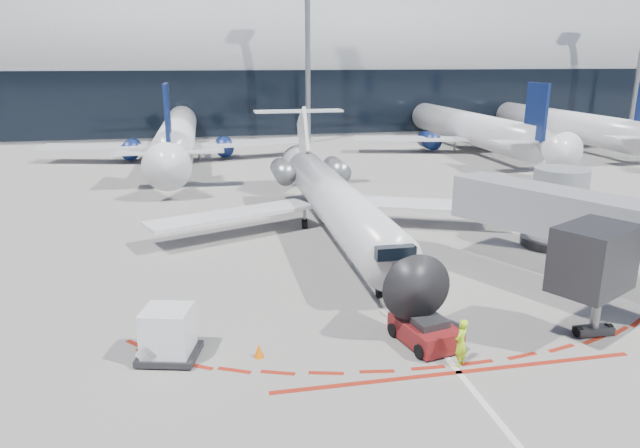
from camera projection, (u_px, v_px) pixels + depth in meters
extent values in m
plane|color=gray|center=(371.00, 265.00, 31.76)|extent=(260.00, 260.00, 0.00)
cube|color=silver|center=(362.00, 254.00, 33.65)|extent=(0.25, 40.00, 0.01)
cube|color=maroon|center=(459.00, 372.00, 20.94)|extent=(14.00, 0.25, 0.01)
cube|color=gray|center=(259.00, 98.00, 91.56)|extent=(150.00, 24.00, 10.00)
cylinder|color=gray|center=(258.00, 65.00, 90.16)|extent=(150.00, 24.00, 24.00)
cube|color=black|center=(267.00, 103.00, 80.22)|extent=(150.00, 0.20, 9.00)
cube|color=gray|center=(573.00, 216.00, 28.20)|extent=(8.22, 12.61, 2.30)
cube|color=black|center=(594.00, 258.00, 22.23)|extent=(3.86, 3.44, 2.60)
cylinder|color=gray|center=(597.00, 309.00, 23.43)|extent=(0.36, 0.36, 2.40)
cube|color=black|center=(594.00, 330.00, 23.70)|extent=(1.60, 0.60, 0.30)
cylinder|color=gray|center=(558.00, 208.00, 34.52)|extent=(3.20, 3.20, 4.80)
cylinder|color=black|center=(554.00, 241.00, 35.12)|extent=(4.00, 4.00, 0.50)
cylinder|color=gray|center=(308.00, 47.00, 74.39)|extent=(0.70, 0.70, 25.00)
cylinder|color=silver|center=(336.00, 201.00, 35.82)|extent=(2.80, 22.83, 2.80)
cone|color=black|center=(404.00, 275.00, 23.71)|extent=(2.80, 2.91, 2.80)
cone|color=silver|center=(301.00, 164.00, 48.32)|extent=(2.80, 3.74, 2.80)
cube|color=black|center=(392.00, 249.00, 25.11)|extent=(1.76, 1.45, 0.57)
cube|color=silver|center=(232.00, 215.00, 36.34)|extent=(11.11, 6.59, 0.32)
cube|color=silver|center=(423.00, 205.00, 38.75)|extent=(11.11, 6.59, 0.32)
cube|color=silver|center=(303.00, 136.00, 46.65)|extent=(0.26, 4.87, 4.95)
cube|color=silver|center=(298.00, 111.00, 48.18)|extent=(7.47, 1.66, 0.17)
cylinder|color=slate|center=(283.00, 171.00, 43.95)|extent=(1.56, 3.53, 1.56)
cylinder|color=slate|center=(336.00, 169.00, 44.74)|extent=(1.56, 3.53, 1.56)
cylinder|color=black|center=(379.00, 292.00, 27.43)|extent=(0.23, 0.58, 0.58)
cylinder|color=black|center=(305.00, 224.00, 38.56)|extent=(0.31, 0.66, 0.66)
cylinder|color=black|center=(349.00, 221.00, 39.14)|extent=(0.31, 0.66, 0.66)
cylinder|color=gray|center=(379.00, 286.00, 27.36)|extent=(0.19, 0.19, 1.14)
cube|color=#61130D|center=(425.00, 332.00, 22.99)|extent=(2.38, 3.20, 0.81)
cube|color=black|center=(429.00, 322.00, 22.60)|extent=(1.46, 1.33, 0.31)
cylinder|color=gray|center=(399.00, 316.00, 24.77)|extent=(0.60, 2.29, 0.09)
cylinder|color=black|center=(420.00, 352.00, 21.85)|extent=(0.37, 0.62, 0.57)
cylinder|color=black|center=(457.00, 343.00, 22.51)|extent=(0.37, 0.62, 0.57)
cylinder|color=black|center=(394.00, 330.00, 23.58)|extent=(0.37, 0.62, 0.57)
cylinder|color=black|center=(428.00, 323.00, 24.24)|extent=(0.37, 0.62, 0.57)
imported|color=#B5EE19|center=(461.00, 343.00, 21.15)|extent=(0.82, 0.79, 1.89)
cube|color=black|center=(170.00, 354.00, 21.87)|extent=(2.59, 2.35, 0.24)
cube|color=silver|center=(168.00, 330.00, 21.59)|extent=(2.11, 2.03, 1.76)
cylinder|color=black|center=(141.00, 365.00, 21.26)|extent=(0.16, 0.24, 0.22)
cylinder|color=black|center=(187.00, 366.00, 21.17)|extent=(0.16, 0.24, 0.22)
cylinder|color=black|center=(154.00, 346.00, 22.62)|extent=(0.16, 0.24, 0.22)
cylinder|color=black|center=(197.00, 347.00, 22.53)|extent=(0.16, 0.24, 0.22)
cone|color=#E66304|center=(259.00, 351.00, 21.94)|extent=(0.40, 0.40, 0.55)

